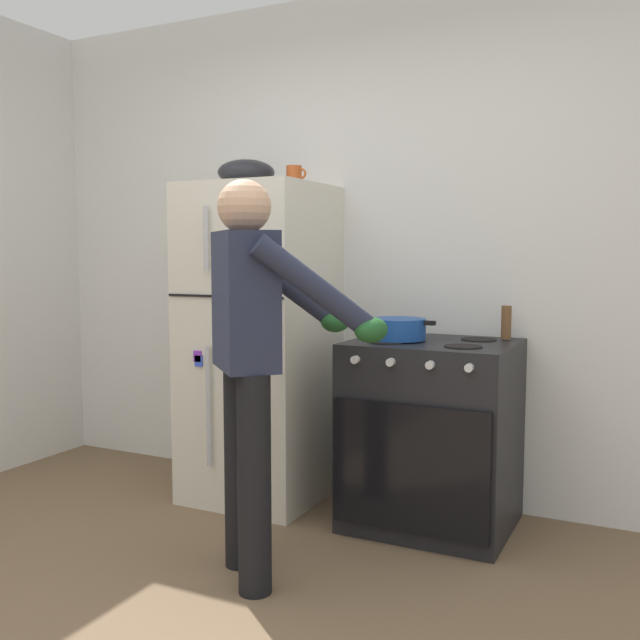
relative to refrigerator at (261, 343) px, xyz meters
name	(u,v)px	position (x,y,z in m)	size (l,w,h in m)	color
kitchen_wall_back	(380,247)	(0.53, 0.38, 0.51)	(6.00, 0.10, 2.70)	white
refrigerator	(261,343)	(0.00, 0.00, 0.00)	(0.68, 0.72, 1.67)	silver
stove_range	(431,434)	(0.96, -0.01, -0.39)	(0.76, 0.67, 0.90)	black
person_cook	(256,343)	(0.50, -0.86, 0.13)	(0.72, 0.75, 1.60)	black
red_pot	(398,329)	(0.80, -0.05, 0.12)	(0.37, 0.27, 0.10)	#19479E
coffee_mug	(294,175)	(0.18, 0.05, 0.88)	(0.11, 0.08, 0.10)	#B24C1E
pepper_mill	(506,322)	(1.26, 0.20, 0.15)	(0.05, 0.05, 0.16)	brown
mixing_bowl	(246,173)	(-0.08, 0.00, 0.90)	(0.30, 0.30, 0.14)	black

